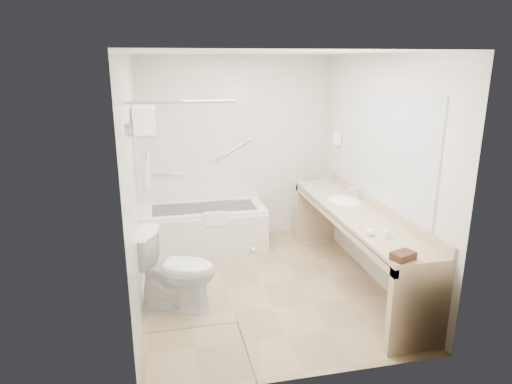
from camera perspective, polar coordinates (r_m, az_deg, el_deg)
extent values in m
plane|color=#99805F|center=(5.23, 0.71, -11.48)|extent=(3.20, 3.20, 0.00)
cube|color=white|center=(4.63, 0.82, 17.04)|extent=(2.60, 3.20, 0.10)
cube|color=beige|center=(6.32, -2.51, 5.41)|extent=(2.60, 0.10, 2.50)
cube|color=beige|center=(3.31, 7.00, -4.82)|extent=(2.60, 0.10, 2.50)
cube|color=beige|center=(4.67, -14.96, 1.00)|extent=(0.10, 3.20, 2.50)
cube|color=beige|center=(5.22, 14.81, 2.58)|extent=(0.10, 3.20, 2.50)
cube|color=white|center=(6.18, -6.43, -4.33)|extent=(1.60, 0.70, 0.55)
cube|color=silver|center=(5.85, -6.05, -5.77)|extent=(1.60, 0.02, 0.50)
cube|color=white|center=(5.79, -5.15, -3.37)|extent=(0.28, 0.06, 0.18)
cylinder|color=silver|center=(6.25, -11.03, 2.20)|extent=(0.40, 0.03, 0.03)
cylinder|color=silver|center=(6.27, -2.90, 5.32)|extent=(0.53, 0.03, 0.33)
cube|color=silver|center=(4.06, -8.78, -3.88)|extent=(0.90, 0.01, 2.10)
cube|color=silver|center=(3.70, -1.31, -5.77)|extent=(0.02, 0.90, 2.10)
cylinder|color=silver|center=(3.83, -9.46, 11.02)|extent=(0.90, 0.02, 0.02)
sphere|color=silver|center=(3.58, -0.37, -7.35)|extent=(0.05, 0.05, 0.05)
cylinder|color=silver|center=(3.41, -15.71, 7.46)|extent=(0.04, 0.10, 0.10)
cube|color=silver|center=(4.92, -13.67, 7.20)|extent=(0.24, 0.55, 0.02)
cylinder|color=silver|center=(4.96, -13.50, 4.69)|extent=(0.02, 0.55, 0.02)
cube|color=white|center=(4.99, -13.38, 2.89)|extent=(0.03, 0.42, 0.32)
cube|color=white|center=(4.91, -13.71, 7.84)|extent=(0.22, 0.40, 0.08)
cube|color=white|center=(4.90, -13.78, 8.83)|extent=(0.22, 0.40, 0.08)
cube|color=white|center=(4.89, -13.85, 9.83)|extent=(0.22, 0.40, 0.08)
cube|color=tan|center=(5.09, 12.46, -2.59)|extent=(0.55, 2.70, 0.05)
cube|color=tan|center=(5.18, 15.13, -1.58)|extent=(0.03, 2.70, 0.10)
cube|color=tan|center=(5.01, 9.76, -3.41)|extent=(0.04, 2.70, 0.08)
cube|color=tan|center=(4.21, 19.62, -13.67)|extent=(0.55, 0.08, 0.80)
cube|color=tan|center=(6.37, 7.40, -2.52)|extent=(0.55, 0.08, 0.80)
ellipsoid|color=white|center=(5.45, 11.02, -1.30)|extent=(0.40, 0.52, 0.14)
cylinder|color=silver|center=(5.48, 12.48, -0.10)|extent=(0.03, 0.03, 0.14)
cube|color=silver|center=(5.03, 15.72, 5.50)|extent=(0.02, 2.00, 1.20)
cube|color=white|center=(6.10, 10.10, 6.69)|extent=(0.08, 0.10, 0.18)
imported|color=white|center=(4.72, -10.03, -9.57)|extent=(0.92, 0.71, 0.80)
cube|color=#432718|center=(3.97, 17.91, -7.61)|extent=(0.23, 0.19, 0.06)
imported|color=white|center=(4.39, 16.02, -5.23)|extent=(0.07, 0.12, 0.05)
imported|color=white|center=(4.41, 14.10, -4.75)|extent=(0.11, 0.13, 0.09)
cylinder|color=silver|center=(5.85, 8.64, 1.12)|extent=(0.06, 0.06, 0.16)
cylinder|color=blue|center=(5.83, 8.67, 1.98)|extent=(0.03, 0.03, 0.02)
cylinder|color=silver|center=(6.04, 8.16, 1.61)|extent=(0.05, 0.05, 0.15)
cylinder|color=blue|center=(6.02, 8.20, 2.42)|extent=(0.03, 0.03, 0.02)
cylinder|color=silver|center=(5.57, 9.68, 0.25)|extent=(0.05, 0.05, 0.15)
cylinder|color=blue|center=(5.54, 9.72, 1.10)|extent=(0.03, 0.03, 0.02)
cylinder|color=silver|center=(5.75, 8.84, 0.45)|extent=(0.07, 0.07, 0.08)
cylinder|color=silver|center=(5.83, 7.07, 0.74)|extent=(0.07, 0.07, 0.08)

